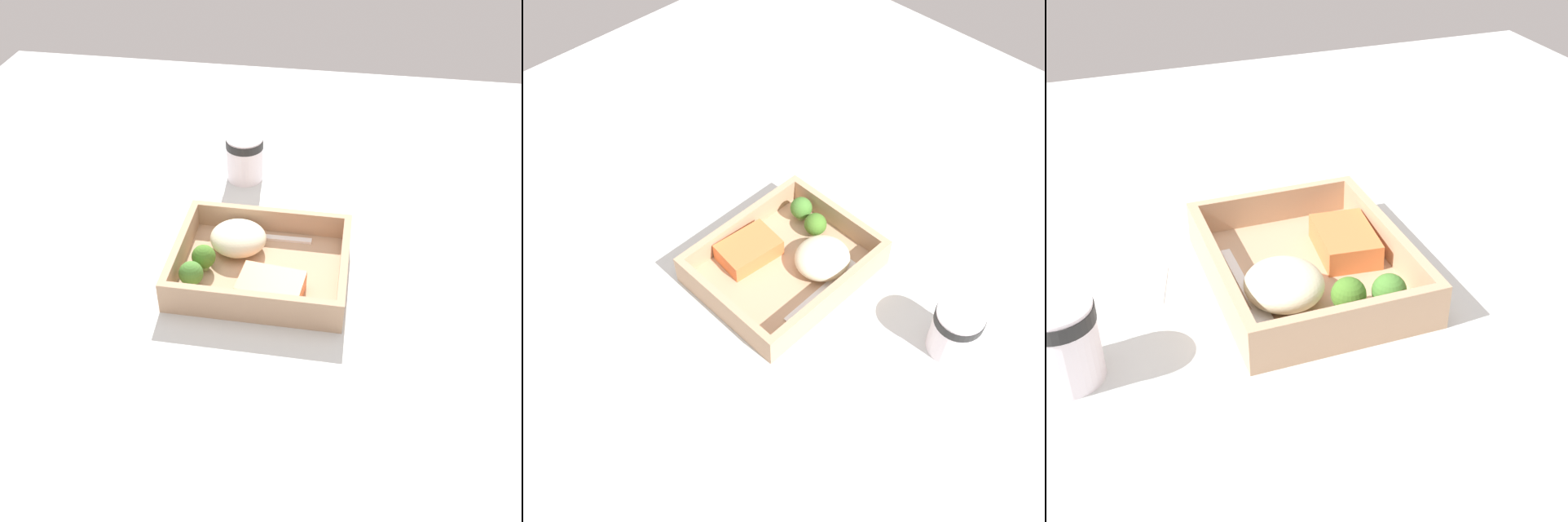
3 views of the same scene
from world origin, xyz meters
The scene contains 10 objects.
ground_plane centered at (0.00, 0.00, -1.00)cm, with size 160.00×160.00×2.00cm, color silver.
takeout_tray centered at (0.00, 0.00, 0.60)cm, with size 26.79×21.62×1.20cm, color tan.
tray_rim centered at (0.00, 0.00, 3.27)cm, with size 26.79×21.62×4.14cm.
salmon_fillet centered at (-2.42, 5.68, 2.72)cm, with size 9.49×6.48×3.04cm, color orange.
mashed_potatoes centered at (4.37, -4.24, 3.38)cm, with size 9.07×8.69×4.37cm, color beige.
broccoli_floret_1 centered at (9.67, 5.59, 3.56)cm, with size 3.74×3.74×4.32cm.
broccoli_floret_2 centered at (8.72, 1.39, 3.49)cm, with size 3.76×3.76×4.26cm.
fork centered at (1.77, -7.64, 1.42)cm, with size 15.82×2.25×0.44cm.
paper_cup centered at (7.47, -27.16, 4.84)cm, with size 7.04×7.04×8.68cm.
receipt_slip centered at (-6.39, -22.03, 0.12)cm, with size 7.31×13.38×0.24cm, color white.
Camera 2 is at (-42.87, -43.23, 78.29)cm, focal length 42.00 mm.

